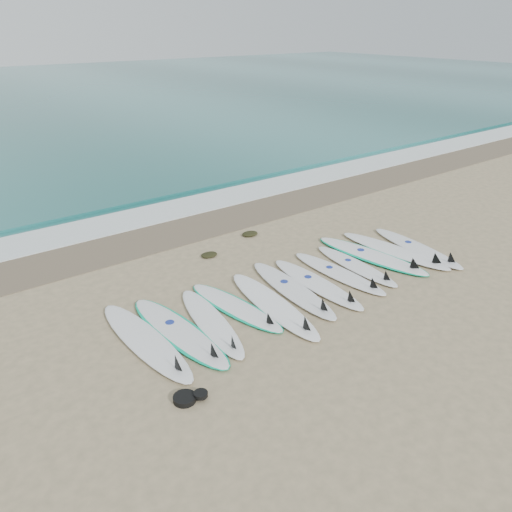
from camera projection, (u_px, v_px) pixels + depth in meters
ground at (304, 288)px, 9.79m from camera, size 120.00×120.00×0.00m
wet_sand_band at (196, 226)px, 12.75m from camera, size 120.00×1.80×0.01m
foam_band at (170, 210)px, 13.75m from camera, size 120.00×1.40×0.04m
wave_crest at (146, 196)px, 14.82m from camera, size 120.00×1.00×0.10m
surfboard_0 at (147, 342)px, 8.04m from camera, size 0.69×2.83×0.36m
surfboard_1 at (180, 332)px, 8.32m from camera, size 0.83×2.76×0.35m
surfboard_2 at (212, 323)px, 8.56m from camera, size 0.91×2.52×0.32m
surfboard_3 at (237, 307)px, 9.05m from camera, size 0.87×2.41×0.30m
surfboard_4 at (275, 306)px, 9.06m from camera, size 0.87×2.83×0.36m
surfboard_5 at (294, 290)px, 9.60m from camera, size 0.84×2.72×0.34m
surfboard_6 at (319, 284)px, 9.81m from camera, size 0.61×2.57×0.33m
surfboard_7 at (340, 274)px, 10.23m from camera, size 0.60×2.47×0.31m
surfboard_8 at (358, 266)px, 10.55m from camera, size 0.63×2.37×0.30m
surfboard_9 at (373, 256)px, 11.02m from camera, size 1.06×2.87×0.36m
surfboard_10 at (397, 251)px, 11.22m from camera, size 0.87×2.82×0.36m
surfboard_11 at (419, 248)px, 11.37m from camera, size 0.88×2.68×0.34m
seaweed_near at (209, 255)px, 11.10m from camera, size 0.38×0.30×0.07m
seaweed_far at (250, 234)px, 12.19m from camera, size 0.41×0.32×0.08m
leash_coil at (188, 398)px, 6.87m from camera, size 0.46×0.36×0.11m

